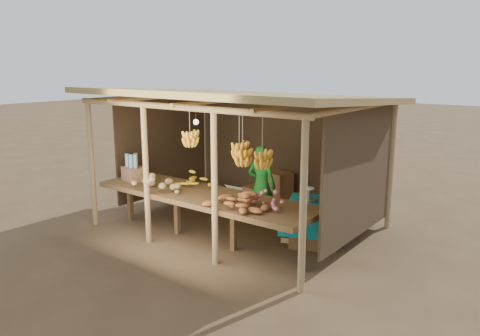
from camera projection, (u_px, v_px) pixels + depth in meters
The scene contains 13 objects.
ground at pixel (240, 226), 8.28m from camera, with size 60.00×60.00×0.00m, color brown.
stall_structure at pixel (245, 117), 7.86m from camera, with size 4.70×3.50×2.43m.
counter at pixel (204, 197), 7.38m from camera, with size 3.90×1.05×0.80m.
potato_heap at pixel (157, 179), 7.53m from camera, with size 1.04×0.62×0.37m, color #94804C, non-canonical shape.
sweet_potato_heap at pixel (234, 195), 6.64m from camera, with size 0.95×0.57×0.36m, color #9E5728, non-canonical shape.
onion_heap at pixel (265, 198), 6.50m from camera, with size 0.68×0.41×0.35m, color #C55F64, non-canonical shape.
banana_pile at pixel (196, 177), 7.76m from camera, with size 0.56×0.33×0.35m, color yellow, non-canonical shape.
tomato_basin at pixel (131, 171), 8.59m from camera, with size 0.36×0.36×0.19m.
bottle_box at pixel (134, 170), 8.20m from camera, with size 0.43×0.37×0.48m.
vendor at pixel (261, 186), 8.16m from camera, with size 0.53×0.35×1.44m, color #19731F.
tarp_crate at pixel (314, 221), 7.34m from camera, with size 1.00×0.94×0.96m.
carton_stack at pixel (271, 193), 9.20m from camera, with size 1.05×0.47×0.75m.
burlap_sacks at pixel (213, 192), 9.67m from camera, with size 0.73×0.38×0.52m.
Camera 1 is at (4.77, -6.26, 2.78)m, focal length 35.00 mm.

